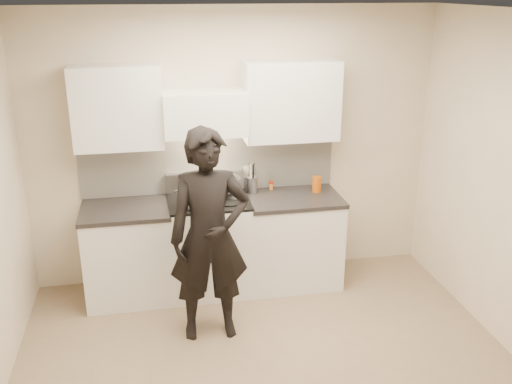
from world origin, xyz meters
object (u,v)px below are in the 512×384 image
Objects in this scene: stove at (210,244)px; person at (209,237)px; counter_right at (292,239)px; utensil_crock at (252,184)px; wok at (221,184)px.

person is at bearing -96.01° from stove.
utensil_crock is at bearing 154.36° from counter_right.
counter_right is 3.04× the size of utensil_crock.
counter_right is at bearing -25.64° from utensil_crock.
wok is (-0.70, 0.09, 0.60)m from counter_right.
wok is (0.13, 0.09, 0.59)m from stove.
utensil_crock reaches higher than counter_right.
person reaches higher than utensil_crock.
person is (-0.53, -0.96, -0.10)m from utensil_crock.
stove is 3.17× the size of utensil_crock.
utensil_crock is 1.10m from person.
person reaches higher than wok.
utensil_crock is at bearing 21.89° from stove.
utensil_crock reaches higher than stove.
wok is at bearing 172.49° from counter_right.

